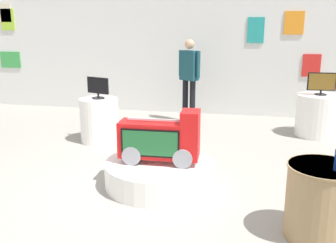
{
  "coord_description": "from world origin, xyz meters",
  "views": [
    {
      "loc": [
        1.38,
        -4.17,
        2.04
      ],
      "look_at": [
        0.34,
        0.83,
        0.74
      ],
      "focal_mm": 40.72,
      "sensor_mm": 36.0,
      "label": 1
    }
  ],
  "objects_px": {
    "tv_on_left_rear": "(98,87)",
    "side_table_round": "(321,201)",
    "display_pedestal_center_rear": "(318,115)",
    "tv_on_center_rear": "(322,83)",
    "shopper_browsing_near_truck": "(189,74)",
    "main_display_pedestal": "(159,173)",
    "novelty_firetruck_tv": "(161,141)",
    "display_pedestal_left_rear": "(99,120)"
  },
  "relations": [
    {
      "from": "novelty_firetruck_tv",
      "to": "side_table_round",
      "type": "bearing_deg",
      "value": -26.91
    },
    {
      "from": "novelty_firetruck_tv",
      "to": "shopper_browsing_near_truck",
      "type": "relative_size",
      "value": 0.59
    },
    {
      "from": "tv_on_left_rear",
      "to": "display_pedestal_center_rear",
      "type": "height_order",
      "value": "tv_on_left_rear"
    },
    {
      "from": "tv_on_center_rear",
      "to": "shopper_browsing_near_truck",
      "type": "bearing_deg",
      "value": 168.15
    },
    {
      "from": "tv_on_left_rear",
      "to": "display_pedestal_center_rear",
      "type": "xyz_separation_m",
      "value": [
        3.88,
        1.17,
        -0.59
      ]
    },
    {
      "from": "novelty_firetruck_tv",
      "to": "tv_on_center_rear",
      "type": "relative_size",
      "value": 2.02
    },
    {
      "from": "main_display_pedestal",
      "to": "display_pedestal_center_rear",
      "type": "bearing_deg",
      "value": 49.68
    },
    {
      "from": "display_pedestal_center_rear",
      "to": "novelty_firetruck_tv",
      "type": "bearing_deg",
      "value": -130.04
    },
    {
      "from": "main_display_pedestal",
      "to": "tv_on_left_rear",
      "type": "xyz_separation_m",
      "value": [
        -1.48,
        1.66,
        0.82
      ]
    },
    {
      "from": "novelty_firetruck_tv",
      "to": "side_table_round",
      "type": "xyz_separation_m",
      "value": [
        1.8,
        -0.91,
        -0.22
      ]
    },
    {
      "from": "tv_on_center_rear",
      "to": "side_table_round",
      "type": "relative_size",
      "value": 0.68
    },
    {
      "from": "novelty_firetruck_tv",
      "to": "display_pedestal_left_rear",
      "type": "bearing_deg",
      "value": 131.89
    },
    {
      "from": "main_display_pedestal",
      "to": "side_table_round",
      "type": "relative_size",
      "value": 1.9
    },
    {
      "from": "novelty_firetruck_tv",
      "to": "display_pedestal_center_rear",
      "type": "xyz_separation_m",
      "value": [
        2.38,
        2.84,
        -0.21
      ]
    },
    {
      "from": "side_table_round",
      "to": "display_pedestal_center_rear",
      "type": "bearing_deg",
      "value": 81.16
    },
    {
      "from": "main_display_pedestal",
      "to": "display_pedestal_center_rear",
      "type": "distance_m",
      "value": 3.72
    },
    {
      "from": "main_display_pedestal",
      "to": "side_table_round",
      "type": "distance_m",
      "value": 2.05
    },
    {
      "from": "tv_on_left_rear",
      "to": "shopper_browsing_near_truck",
      "type": "distance_m",
      "value": 2.17
    },
    {
      "from": "tv_on_left_rear",
      "to": "tv_on_center_rear",
      "type": "bearing_deg",
      "value": 16.72
    },
    {
      "from": "display_pedestal_left_rear",
      "to": "side_table_round",
      "type": "height_order",
      "value": "display_pedestal_left_rear"
    },
    {
      "from": "tv_on_left_rear",
      "to": "tv_on_center_rear",
      "type": "height_order",
      "value": "tv_on_center_rear"
    },
    {
      "from": "tv_on_left_rear",
      "to": "tv_on_center_rear",
      "type": "xyz_separation_m",
      "value": [
        3.88,
        1.17,
        0.02
      ]
    },
    {
      "from": "side_table_round",
      "to": "shopper_browsing_near_truck",
      "type": "bearing_deg",
      "value": 114.49
    },
    {
      "from": "shopper_browsing_near_truck",
      "to": "display_pedestal_left_rear",
      "type": "bearing_deg",
      "value": -128.56
    },
    {
      "from": "side_table_round",
      "to": "main_display_pedestal",
      "type": "bearing_deg",
      "value": 153.19
    },
    {
      "from": "novelty_firetruck_tv",
      "to": "display_pedestal_center_rear",
      "type": "distance_m",
      "value": 3.71
    },
    {
      "from": "tv_on_left_rear",
      "to": "shopper_browsing_near_truck",
      "type": "relative_size",
      "value": 0.25
    },
    {
      "from": "tv_on_center_rear",
      "to": "display_pedestal_center_rear",
      "type": "bearing_deg",
      "value": 86.79
    },
    {
      "from": "main_display_pedestal",
      "to": "display_pedestal_left_rear",
      "type": "relative_size",
      "value": 1.82
    },
    {
      "from": "display_pedestal_center_rear",
      "to": "tv_on_center_rear",
      "type": "xyz_separation_m",
      "value": [
        -0.0,
        -0.0,
        0.61
      ]
    },
    {
      "from": "display_pedestal_center_rear",
      "to": "side_table_round",
      "type": "xyz_separation_m",
      "value": [
        -0.58,
        -3.75,
        -0.01
      ]
    },
    {
      "from": "novelty_firetruck_tv",
      "to": "shopper_browsing_near_truck",
      "type": "xyz_separation_m",
      "value": [
        -0.15,
        3.37,
        0.43
      ]
    },
    {
      "from": "tv_on_left_rear",
      "to": "side_table_round",
      "type": "distance_m",
      "value": 4.23
    },
    {
      "from": "tv_on_center_rear",
      "to": "display_pedestal_left_rear",
      "type": "bearing_deg",
      "value": -163.34
    },
    {
      "from": "display_pedestal_left_rear",
      "to": "novelty_firetruck_tv",
      "type": "bearing_deg",
      "value": -48.11
    },
    {
      "from": "shopper_browsing_near_truck",
      "to": "tv_on_center_rear",
      "type": "bearing_deg",
      "value": -11.85
    },
    {
      "from": "display_pedestal_left_rear",
      "to": "display_pedestal_center_rear",
      "type": "relative_size",
      "value": 0.95
    },
    {
      "from": "tv_on_center_rear",
      "to": "side_table_round",
      "type": "height_order",
      "value": "tv_on_center_rear"
    },
    {
      "from": "tv_on_center_rear",
      "to": "shopper_browsing_near_truck",
      "type": "xyz_separation_m",
      "value": [
        -2.53,
        0.53,
        0.03
      ]
    },
    {
      "from": "novelty_firetruck_tv",
      "to": "side_table_round",
      "type": "distance_m",
      "value": 2.03
    },
    {
      "from": "tv_on_left_rear",
      "to": "display_pedestal_center_rear",
      "type": "relative_size",
      "value": 0.53
    },
    {
      "from": "tv_on_left_rear",
      "to": "shopper_browsing_near_truck",
      "type": "bearing_deg",
      "value": 51.53
    }
  ]
}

